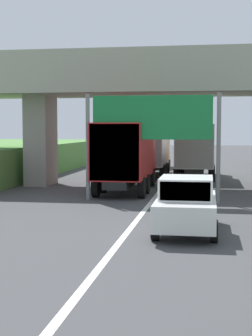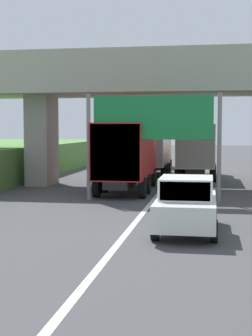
{
  "view_description": "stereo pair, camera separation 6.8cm",
  "coord_description": "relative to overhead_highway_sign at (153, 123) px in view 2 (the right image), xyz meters",
  "views": [
    {
      "loc": [
        2.44,
        0.37,
        3.17
      ],
      "look_at": [
        0.0,
        15.45,
        2.0
      ],
      "focal_mm": 54.81,
      "sensor_mm": 36.0,
      "label": 1
    },
    {
      "loc": [
        2.5,
        0.38,
        3.17
      ],
      "look_at": [
        0.0,
        15.45,
        2.0
      ],
      "focal_mm": 54.81,
      "sensor_mm": 36.0,
      "label": 2
    }
  ],
  "objects": [
    {
      "name": "lane_centre_stripe",
      "position": [
        0.0,
        -0.01,
        -3.4
      ],
      "size": [
        0.2,
        84.94,
        0.01
      ],
      "primitive_type": "cube",
      "color": "white",
      "rests_on": "ground"
    },
    {
      "name": "overpass_bridge",
      "position": [
        0.0,
        5.61,
        1.96
      ],
      "size": [
        40.0,
        4.8,
        7.21
      ],
      "color": "#9E998E",
      "rests_on": "ground"
    },
    {
      "name": "overhead_highway_sign",
      "position": [
        0.0,
        0.0,
        0.0
      ],
      "size": [
        5.88,
        0.18,
        4.71
      ],
      "color": "slate",
      "rests_on": "ground"
    },
    {
      "name": "truck_silver",
      "position": [
        -1.45,
        11.78,
        -1.47
      ],
      "size": [
        2.44,
        7.3,
        3.44
      ],
      "color": "black",
      "rests_on": "ground"
    },
    {
      "name": "truck_orange",
      "position": [
        1.6,
        10.93,
        -1.47
      ],
      "size": [
        2.44,
        7.3,
        3.44
      ],
      "color": "black",
      "rests_on": "ground"
    },
    {
      "name": "truck_red",
      "position": [
        -1.63,
        3.23,
        -1.47
      ],
      "size": [
        2.44,
        7.3,
        3.44
      ],
      "color": "black",
      "rests_on": "ground"
    },
    {
      "name": "car_yellow",
      "position": [
        -1.63,
        18.91,
        -2.55
      ],
      "size": [
        1.86,
        4.1,
        1.72
      ],
      "color": "gold",
      "rests_on": "ground"
    },
    {
      "name": "car_white",
      "position": [
        1.79,
        -6.55,
        -2.55
      ],
      "size": [
        1.86,
        4.1,
        1.72
      ],
      "color": "silver",
      "rests_on": "ground"
    }
  ]
}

